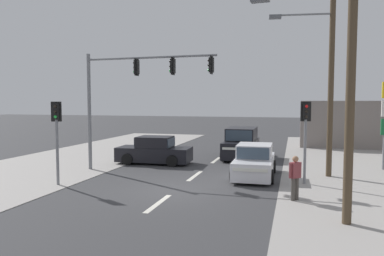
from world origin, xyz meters
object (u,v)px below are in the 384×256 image
Objects in this scene: sedan_kerbside_parked at (254,162)px; utility_pole_foreground_right at (346,49)px; pedestal_signal_left_kerb at (57,129)px; pedestrian_at_kerb at (295,175)px; sedan_oncoming_mid at (154,151)px; pedestal_signal_right_kerb at (305,128)px; suv_oncoming_near at (241,144)px; utility_pole_midground_right at (329,56)px; traffic_signal_mast at (131,86)px.

utility_pole_foreground_right is at bearing -62.70° from sedan_kerbside_parked.
pedestal_signal_left_kerb is 9.86m from pedestrian_at_kerb.
sedan_oncoming_mid is at bearing 72.70° from pedestal_signal_left_kerb.
pedestal_signal_right_kerb reaches higher than suv_oncoming_near.
sedan_oncoming_mid is (-9.21, 1.37, -4.94)m from utility_pole_midground_right.
utility_pole_midground_right is (0.11, 7.13, 0.61)m from utility_pole_foreground_right.
pedestal_signal_right_kerb is 1.00× the size of pedestal_signal_left_kerb.
pedestal_signal_right_kerb is 0.83× the size of sedan_kerbside_parked.
utility_pole_midground_right is at bearing 62.32° from pedestal_signal_right_kerb.
pedestrian_at_kerb is (-1.32, 2.24, -4.11)m from utility_pole_foreground_right.
pedestal_signal_left_kerb reaches higher than sedan_oncoming_mid.
sedan_kerbside_parked is 6.40m from sedan_oncoming_mid.
pedestal_signal_right_kerb is at bearing -22.09° from sedan_oncoming_mid.
pedestal_signal_left_kerb is 8.99m from sedan_kerbside_parked.
pedestal_signal_left_kerb is 6.82m from sedan_oncoming_mid.
pedestal_signal_left_kerb is at bearing -107.30° from sedan_oncoming_mid.
pedestal_signal_right_kerb reaches higher than sedan_oncoming_mid.
pedestrian_at_kerb is (7.78, -6.25, 0.22)m from sedan_oncoming_mid.
utility_pole_foreground_right is 13.46m from suv_oncoming_near.
utility_pole_foreground_right is 2.63× the size of pedestal_signal_left_kerb.
sedan_kerbside_parked is at bearing -162.79° from utility_pole_midground_right.
utility_pole_midground_right reaches higher than sedan_oncoming_mid.
utility_pole_foreground_right is 1.36× the size of traffic_signal_mast.
sedan_kerbside_parked is at bearing 26.38° from pedestal_signal_left_kerb.
utility_pole_foreground_right is at bearing -11.22° from pedestal_signal_left_kerb.
utility_pole_foreground_right is 2.06× the size of suv_oncoming_near.
utility_pole_foreground_right reaches higher than suv_oncoming_near.
suv_oncoming_near is 1.06× the size of sedan_oncoming_mid.
utility_pole_foreground_right is 11.58m from pedestal_signal_left_kerb.
utility_pole_midground_right is 9.58m from traffic_signal_mast.
utility_pole_foreground_right is 7.15m from utility_pole_midground_right.
traffic_signal_mast is at bearing 148.14° from utility_pole_foreground_right.
sedan_oncoming_mid is (-8.18, 3.32, -1.71)m from pedestal_signal_right_kerb.
pedestrian_at_kerb is (-1.43, -4.88, -4.72)m from utility_pole_midground_right.
sedan_oncoming_mid is at bearing 157.91° from pedestal_signal_right_kerb.
suv_oncoming_near is (-4.57, 11.95, -4.15)m from utility_pole_foreground_right.
utility_pole_foreground_right is 10.95m from traffic_signal_mast.
utility_pole_midground_right is 6.47× the size of pedestrian_at_kerb.
pedestal_signal_right_kerb is 10.57m from pedestal_signal_left_kerb.
pedestal_signal_right_kerb is at bearing -117.68° from utility_pole_midground_right.
suv_oncoming_near is (4.71, 6.19, -3.47)m from traffic_signal_mast.
utility_pole_midground_right is 6.94m from pedestrian_at_kerb.
pedestrian_at_kerb is (7.97, -3.52, -3.43)m from traffic_signal_mast.
pedestal_signal_right_kerb is at bearing -4.08° from traffic_signal_mast.
pedestal_signal_right_kerb is 3.31m from pedestrian_at_kerb.
traffic_signal_mast is at bearing 175.92° from pedestal_signal_right_kerb.
traffic_signal_mast is at bearing -171.78° from utility_pole_midground_right.
sedan_oncoming_mid is at bearing 171.56° from utility_pole_midground_right.
pedestal_signal_left_kerb is 11.82m from suv_oncoming_near.
pedestal_signal_left_kerb is at bearing -153.62° from sedan_kerbside_parked.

